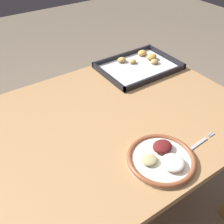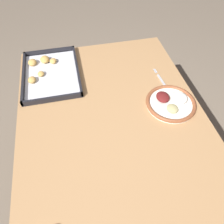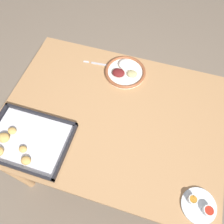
# 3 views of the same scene
# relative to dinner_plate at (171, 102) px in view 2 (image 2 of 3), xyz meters

# --- Properties ---
(ground_plane) EXTENTS (8.00, 8.00, 0.00)m
(ground_plane) POSITION_rel_dinner_plate_xyz_m (-0.01, 0.31, -0.79)
(ground_plane) COLOR #7A6B59
(dining_table) EXTENTS (1.24, 0.92, 0.78)m
(dining_table) POSITION_rel_dinner_plate_xyz_m (-0.01, 0.31, -0.12)
(dining_table) COLOR #AD7F51
(dining_table) RESTS_ON ground_plane
(dinner_plate) EXTENTS (0.26, 0.26, 0.04)m
(dinner_plate) POSITION_rel_dinner_plate_xyz_m (0.00, 0.00, 0.00)
(dinner_plate) COLOR white
(dinner_plate) RESTS_ON dining_table
(fork) EXTENTS (0.20, 0.03, 0.00)m
(fork) POSITION_rel_dinner_plate_xyz_m (0.17, -0.02, -0.01)
(fork) COLOR #B2B2B7
(fork) RESTS_ON dining_table
(baking_tray) EXTENTS (0.44, 0.32, 0.04)m
(baking_tray) POSITION_rel_dinner_plate_xyz_m (0.38, 0.60, -0.00)
(baking_tray) COLOR black
(baking_tray) RESTS_ON dining_table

